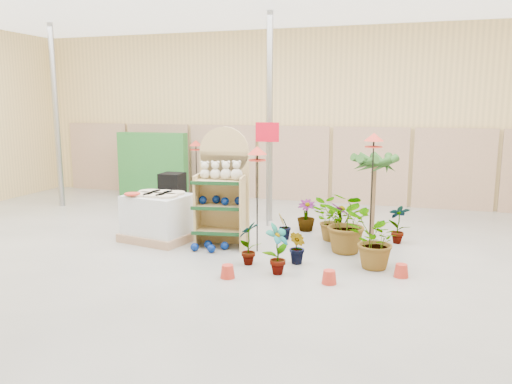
{
  "coord_description": "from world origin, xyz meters",
  "views": [
    {
      "loc": [
        2.89,
        -7.03,
        2.59
      ],
      "look_at": [
        0.3,
        1.5,
        1.0
      ],
      "focal_mm": 35.0,
      "sensor_mm": 36.0,
      "label": 1
    }
  ],
  "objects_px": {
    "pallet_stack": "(159,217)",
    "potted_plant_2": "(349,222)",
    "display_shelf": "(223,192)",
    "bird_table_front": "(257,154)"
  },
  "relations": [
    {
      "from": "bird_table_front",
      "to": "display_shelf",
      "type": "bearing_deg",
      "value": 160.6
    },
    {
      "from": "pallet_stack",
      "to": "potted_plant_2",
      "type": "relative_size",
      "value": 1.31
    },
    {
      "from": "display_shelf",
      "to": "pallet_stack",
      "type": "xyz_separation_m",
      "value": [
        -1.28,
        -0.08,
        -0.55
      ]
    },
    {
      "from": "bird_table_front",
      "to": "potted_plant_2",
      "type": "bearing_deg",
      "value": 14.51
    },
    {
      "from": "potted_plant_2",
      "to": "bird_table_front",
      "type": "bearing_deg",
      "value": -165.49
    },
    {
      "from": "display_shelf",
      "to": "bird_table_front",
      "type": "height_order",
      "value": "display_shelf"
    },
    {
      "from": "display_shelf",
      "to": "potted_plant_2",
      "type": "relative_size",
      "value": 1.99
    },
    {
      "from": "pallet_stack",
      "to": "display_shelf",
      "type": "bearing_deg",
      "value": 15.11
    },
    {
      "from": "display_shelf",
      "to": "potted_plant_2",
      "type": "height_order",
      "value": "display_shelf"
    },
    {
      "from": "pallet_stack",
      "to": "bird_table_front",
      "type": "bearing_deg",
      "value": 6.46
    }
  ]
}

